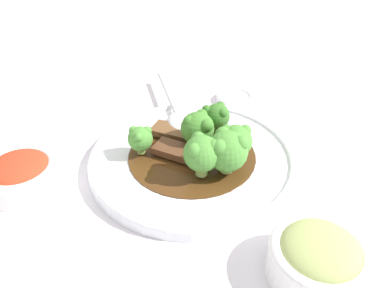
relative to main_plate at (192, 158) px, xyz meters
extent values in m
plane|color=silver|center=(0.00, 0.00, -0.01)|extent=(4.00, 4.00, 0.00)
cylinder|color=white|center=(0.00, 0.00, 0.00)|extent=(0.29, 0.29, 0.01)
torus|color=white|center=(0.00, 0.00, 0.00)|extent=(0.29, 0.29, 0.01)
cylinder|color=#4C2D14|center=(0.00, 0.00, 0.00)|extent=(0.18, 0.18, 0.00)
cube|color=brown|center=(0.03, 0.05, 0.01)|extent=(0.03, 0.06, 0.01)
cube|color=#56331E|center=(-0.01, 0.02, 0.01)|extent=(0.04, 0.07, 0.01)
cube|color=brown|center=(0.04, -0.04, 0.01)|extent=(0.08, 0.05, 0.01)
cylinder|color=#7FA84C|center=(0.06, -0.01, 0.02)|extent=(0.01, 0.01, 0.02)
sphere|color=#387028|center=(0.06, -0.01, 0.04)|extent=(0.04, 0.04, 0.04)
sphere|color=#387028|center=(0.07, -0.01, 0.05)|extent=(0.01, 0.01, 0.01)
sphere|color=#387028|center=(0.06, 0.00, 0.05)|extent=(0.01, 0.01, 0.01)
sphere|color=#387028|center=(0.06, -0.02, 0.05)|extent=(0.01, 0.01, 0.01)
cylinder|color=#7FA84C|center=(-0.02, -0.06, 0.01)|extent=(0.02, 0.02, 0.01)
sphere|color=#4C8E38|center=(-0.02, -0.06, 0.04)|extent=(0.05, 0.05, 0.05)
sphere|color=#4C8E38|center=(-0.01, -0.05, 0.06)|extent=(0.02, 0.02, 0.02)
sphere|color=#4C8E38|center=(-0.03, -0.05, 0.06)|extent=(0.02, 0.02, 0.02)
sphere|color=#4C8E38|center=(-0.02, -0.07, 0.06)|extent=(0.02, 0.02, 0.02)
cylinder|color=#7FA84C|center=(0.01, -0.06, 0.02)|extent=(0.01, 0.01, 0.01)
sphere|color=#4C8E38|center=(0.01, -0.06, 0.04)|extent=(0.04, 0.04, 0.04)
sphere|color=#4C8E38|center=(0.01, -0.05, 0.05)|extent=(0.02, 0.02, 0.02)
sphere|color=#4C8E38|center=(0.00, -0.06, 0.05)|extent=(0.02, 0.02, 0.02)
sphere|color=#4C8E38|center=(0.02, -0.07, 0.05)|extent=(0.02, 0.02, 0.02)
cylinder|color=#8EB756|center=(0.02, 0.00, 0.01)|extent=(0.02, 0.02, 0.01)
sphere|color=#427F2D|center=(0.02, 0.00, 0.04)|extent=(0.05, 0.05, 0.05)
sphere|color=#427F2D|center=(0.01, 0.01, 0.05)|extent=(0.02, 0.02, 0.02)
sphere|color=#427F2D|center=(0.01, -0.02, 0.05)|extent=(0.02, 0.02, 0.02)
sphere|color=#427F2D|center=(0.03, 0.00, 0.05)|extent=(0.02, 0.02, 0.02)
cylinder|color=#8EB756|center=(-0.04, -0.03, 0.02)|extent=(0.02, 0.02, 0.02)
sphere|color=#4C8E38|center=(-0.04, -0.03, 0.04)|extent=(0.05, 0.05, 0.05)
sphere|color=#4C8E38|center=(-0.05, -0.02, 0.06)|extent=(0.02, 0.02, 0.02)
sphere|color=#4C8E38|center=(-0.04, -0.04, 0.06)|extent=(0.02, 0.02, 0.02)
sphere|color=#4C8E38|center=(-0.03, -0.02, 0.06)|extent=(0.02, 0.02, 0.02)
cylinder|color=#7FA84C|center=(-0.03, 0.07, 0.01)|extent=(0.01, 0.01, 0.01)
sphere|color=#4C8E38|center=(-0.03, 0.07, 0.03)|extent=(0.03, 0.03, 0.03)
sphere|color=#4C8E38|center=(-0.04, 0.06, 0.04)|extent=(0.01, 0.01, 0.01)
sphere|color=#4C8E38|center=(-0.02, 0.06, 0.04)|extent=(0.01, 0.01, 0.01)
sphere|color=#4C8E38|center=(-0.03, 0.08, 0.04)|extent=(0.01, 0.01, 0.01)
ellipsoid|color=silver|center=(0.06, 0.04, 0.02)|extent=(0.07, 0.07, 0.01)
cylinder|color=silver|center=(0.15, 0.11, 0.01)|extent=(0.13, 0.10, 0.01)
cylinder|color=white|center=(-0.13, 0.19, -0.01)|extent=(0.05, 0.05, 0.01)
cylinder|color=white|center=(-0.13, 0.19, 0.01)|extent=(0.10, 0.10, 0.03)
torus|color=white|center=(-0.13, 0.19, 0.02)|extent=(0.10, 0.10, 0.01)
ellipsoid|color=red|center=(-0.13, 0.19, 0.02)|extent=(0.08, 0.08, 0.02)
cylinder|color=white|center=(-0.12, -0.19, -0.01)|extent=(0.06, 0.06, 0.01)
cylinder|color=white|center=(-0.12, -0.19, 0.01)|extent=(0.10, 0.10, 0.04)
torus|color=white|center=(-0.12, -0.19, 0.03)|extent=(0.10, 0.10, 0.01)
ellipsoid|color=#A3B266|center=(-0.12, -0.19, 0.03)|extent=(0.08, 0.08, 0.03)
cylinder|color=white|center=(0.20, 0.00, -0.01)|extent=(0.07, 0.07, 0.01)
torus|color=white|center=(0.20, 0.00, 0.00)|extent=(0.07, 0.07, 0.01)
camera|label=1|loc=(-0.39, -0.16, 0.32)|focal=35.00mm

